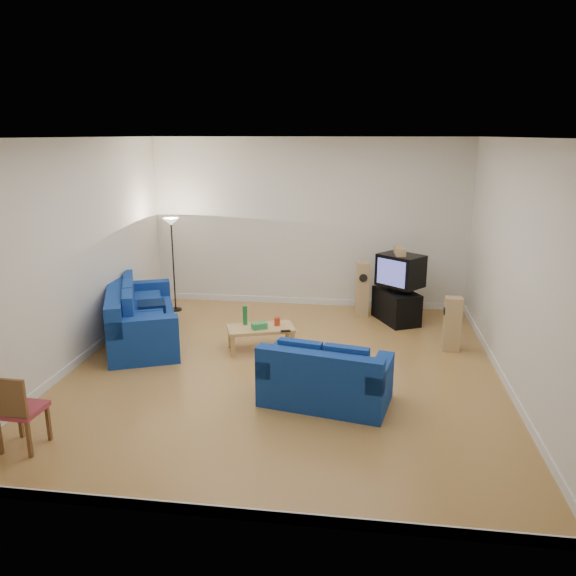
# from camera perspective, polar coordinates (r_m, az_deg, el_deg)

# --- Properties ---
(room) EXTENTS (6.01, 6.51, 3.21)m
(room) POSITION_cam_1_polar(r_m,az_deg,el_deg) (7.59, -0.41, 2.44)
(room) COLOR brown
(room) RESTS_ON ground
(sofa_three_seat) EXTENTS (1.85, 2.56, 0.91)m
(sofa_three_seat) POSITION_cam_1_polar(r_m,az_deg,el_deg) (9.39, -14.97, -3.19)
(sofa_three_seat) COLOR navy
(sofa_three_seat) RESTS_ON ground
(sofa_loveseat) EXTENTS (1.69, 1.15, 0.77)m
(sofa_loveseat) POSITION_cam_1_polar(r_m,az_deg,el_deg) (7.03, 3.75, -9.44)
(sofa_loveseat) COLOR navy
(sofa_loveseat) RESTS_ON ground
(coffee_table) EXTENTS (1.12, 0.81, 0.37)m
(coffee_table) POSITION_cam_1_polar(r_m,az_deg,el_deg) (8.70, -2.78, -4.31)
(coffee_table) COLOR tan
(coffee_table) RESTS_ON ground
(bottle) EXTENTS (0.07, 0.07, 0.30)m
(bottle) POSITION_cam_1_polar(r_m,az_deg,el_deg) (8.76, -4.37, -2.78)
(bottle) COLOR #197233
(bottle) RESTS_ON coffee_table
(tissue_box) EXTENTS (0.26, 0.23, 0.09)m
(tissue_box) POSITION_cam_1_polar(r_m,az_deg,el_deg) (8.59, -2.93, -3.86)
(tissue_box) COLOR green
(tissue_box) RESTS_ON coffee_table
(red_canister) EXTENTS (0.13, 0.13, 0.13)m
(red_canister) POSITION_cam_1_polar(r_m,az_deg,el_deg) (8.72, -1.12, -3.42)
(red_canister) COLOR red
(red_canister) RESTS_ON coffee_table
(remote) EXTENTS (0.16, 0.08, 0.02)m
(remote) POSITION_cam_1_polar(r_m,az_deg,el_deg) (8.48, -0.24, -4.38)
(remote) COLOR black
(remote) RESTS_ON coffee_table
(tv_stand) EXTENTS (0.87, 1.06, 0.57)m
(tv_stand) POSITION_cam_1_polar(r_m,az_deg,el_deg) (10.19, 10.94, -1.81)
(tv_stand) COLOR black
(tv_stand) RESTS_ON ground
(av_receiver) EXTENTS (0.39, 0.45, 0.09)m
(av_receiver) POSITION_cam_1_polar(r_m,az_deg,el_deg) (10.13, 11.32, 0.02)
(av_receiver) COLOR black
(av_receiver) RESTS_ON tv_stand
(television) EXTENTS (0.90, 0.87, 0.56)m
(television) POSITION_cam_1_polar(r_m,az_deg,el_deg) (10.01, 11.35, 1.77)
(television) COLOR black
(television) RESTS_ON av_receiver
(centre_speaker) EXTENTS (0.20, 0.41, 0.14)m
(centre_speaker) POSITION_cam_1_polar(r_m,az_deg,el_deg) (9.93, 11.29, 3.73)
(centre_speaker) COLOR tan
(centre_speaker) RESTS_ON television
(speaker_left) EXTENTS (0.26, 0.33, 1.01)m
(speaker_left) POSITION_cam_1_polar(r_m,az_deg,el_deg) (10.38, 7.55, -0.05)
(speaker_left) COLOR tan
(speaker_left) RESTS_ON ground
(speaker_right) EXTENTS (0.27, 0.20, 0.85)m
(speaker_right) POSITION_cam_1_polar(r_m,az_deg,el_deg) (8.98, 16.33, -3.54)
(speaker_right) COLOR tan
(speaker_right) RESTS_ON ground
(floor_lamp) EXTENTS (0.30, 0.30, 1.76)m
(floor_lamp) POSITION_cam_1_polar(r_m,az_deg,el_deg) (10.58, -11.73, 5.33)
(floor_lamp) COLOR black
(floor_lamp) RESTS_ON ground
(dining_chair) EXTENTS (0.44, 0.44, 0.88)m
(dining_chair) POSITION_cam_1_polar(r_m,az_deg,el_deg) (6.59, -25.81, -10.94)
(dining_chair) COLOR brown
(dining_chair) RESTS_ON ground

